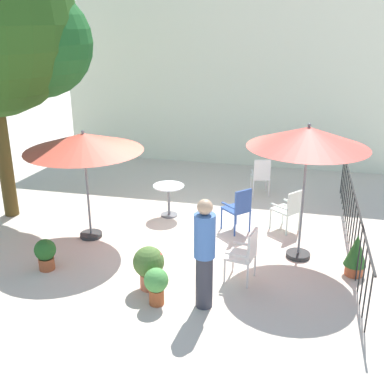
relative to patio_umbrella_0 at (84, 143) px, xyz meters
name	(u,v)px	position (x,y,z in m)	size (l,w,h in m)	color
ground_plane	(189,228)	(1.84, 0.87, -1.95)	(60.00, 60.00, 0.00)	beige
villa_facade	(229,78)	(1.84, 5.75, 0.58)	(9.85, 0.30, 5.05)	silver
terrace_railing	(353,211)	(5.06, 0.87, -1.27)	(0.03, 6.10, 1.01)	black
patio_umbrella_0	(84,143)	(0.00, 0.00, 0.00)	(2.26, 2.26, 2.20)	#2D2D2D
patio_umbrella_1	(308,138)	(4.10, 0.07, 0.30)	(2.09, 2.09, 2.51)	#2D2D2D
cafe_table_0	(169,195)	(1.24, 1.40, -1.45)	(0.68, 0.68, 0.72)	silver
patio_chair_0	(245,252)	(3.23, -0.99, -1.42)	(0.51, 0.53, 0.92)	silver
patio_chair_1	(261,175)	(3.11, 3.14, -1.41)	(0.52, 0.55, 0.96)	silver
patio_chair_2	(239,207)	(2.86, 0.92, -1.41)	(0.65, 0.64, 0.95)	#2E509B
patio_chair_3	(289,208)	(3.86, 1.20, -1.44)	(0.64, 0.64, 0.89)	silver
potted_plant_0	(149,265)	(1.75, -1.58, -1.52)	(0.51, 0.51, 0.74)	#C96949
potted_plant_1	(356,254)	(5.04, -0.38, -1.55)	(0.38, 0.38, 0.76)	#BC5331
potted_plant_2	(45,253)	(-0.21, -1.40, -1.63)	(0.38, 0.38, 0.57)	#A9502D
potted_plant_3	(156,284)	(1.99, -1.99, -1.59)	(0.38, 0.38, 0.61)	#A54E29
standing_person	(204,253)	(2.72, -1.87, -1.04)	(0.45, 0.45, 1.76)	#33333D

